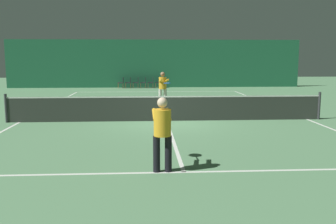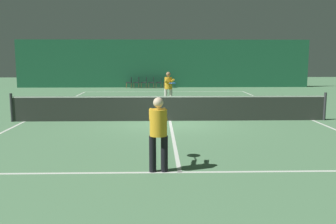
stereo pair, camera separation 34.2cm
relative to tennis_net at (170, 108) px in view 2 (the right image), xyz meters
The scene contains 17 objects.
ground_plane 0.51m from the tennis_net, ahead, with size 60.00×60.00×0.00m, color #56845B.
backdrop_curtain 15.66m from the tennis_net, 90.00° to the left, with size 23.00×0.12×3.73m.
court_line_baseline_far 11.91m from the tennis_net, 90.00° to the left, with size 11.00×0.10×0.00m.
court_line_service_far 6.42m from the tennis_net, 90.00° to the left, with size 8.25×0.10×0.00m.
court_line_service_near 6.42m from the tennis_net, 90.00° to the right, with size 8.25×0.10×0.00m.
court_line_sideline_left 5.52m from the tennis_net, behind, with size 0.10×23.80×0.00m.
court_line_sideline_right 5.52m from the tennis_net, ahead, with size 0.10×23.80×0.00m.
court_line_centre 0.51m from the tennis_net, ahead, with size 0.10×12.80×0.00m.
tennis_net is the anchor object (origin of this frame).
player_near 6.32m from the tennis_net, 94.11° to the right, with size 0.41×1.33×1.59m.
player_far 4.67m from the tennis_net, 89.02° to the left, with size 0.57×1.39×1.67m.
courtside_chair_0 15.28m from the tennis_net, 99.90° to the left, with size 0.44×0.44×0.84m.
courtside_chair_1 15.19m from the tennis_net, 97.75° to the left, with size 0.44×0.44×0.84m.
courtside_chair_2 15.12m from the tennis_net, 95.58° to the left, with size 0.44×0.44×0.84m.
courtside_chair_3 15.08m from the tennis_net, 93.39° to the left, with size 0.44×0.44×0.84m.
courtside_chair_4 15.05m from the tennis_net, 91.20° to the left, with size 0.44×0.44×0.84m.
courtside_chair_5 15.05m from the tennis_net, 89.00° to the left, with size 0.44×0.44×0.84m.
Camera 2 is at (-0.46, -14.04, 2.44)m, focal length 40.00 mm.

